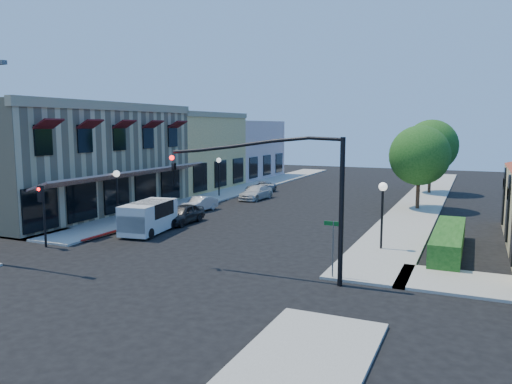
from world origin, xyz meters
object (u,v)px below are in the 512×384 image
at_px(signal_mast_arm, 291,183).
at_px(lamppost_right_near, 383,199).
at_px(street_name_sign, 333,240).
at_px(lamppost_right_far, 417,172).
at_px(secondary_signal, 42,205).
at_px(parked_car_b, 199,204).
at_px(parked_car_c, 256,193).
at_px(parked_car_a, 183,214).
at_px(lamppost_left_far, 219,167).
at_px(white_van, 148,216).
at_px(lamppost_left_near, 117,183).
at_px(street_tree_a, 419,155).
at_px(street_tree_b, 431,146).
at_px(parked_car_d, 261,187).

relative_size(signal_mast_arm, lamppost_right_near, 2.24).
relative_size(street_name_sign, lamppost_right_far, 0.70).
xyz_separation_m(secondary_signal, parked_car_b, (1.80, 13.13, -1.76)).
relative_size(signal_mast_arm, parked_car_c, 1.95).
distance_m(parked_car_a, parked_car_b, 4.73).
relative_size(lamppost_right_far, parked_car_b, 1.06).
relative_size(lamppost_left_far, parked_car_b, 1.06).
relative_size(white_van, parked_car_c, 1.08).
distance_m(lamppost_left_far, lamppost_right_near, 22.02).
bearing_deg(street_name_sign, parked_car_b, 137.99).
bearing_deg(lamppost_right_near, lamppost_left_near, 180.00).
bearing_deg(street_tree_a, lamppost_left_near, -141.02).
distance_m(lamppost_left_far, lamppost_right_far, 17.12).
distance_m(street_tree_b, parked_car_a, 26.14).
relative_size(lamppost_right_near, parked_car_a, 0.95).
height_order(lamppost_right_near, parked_car_a, lamppost_right_near).
relative_size(lamppost_right_near, parked_car_c, 0.87).
height_order(street_tree_a, parked_car_b, street_tree_a).
bearing_deg(parked_car_c, signal_mast_arm, -57.05).
bearing_deg(lamppost_left_far, parked_car_a, -72.83).
height_order(secondary_signal, lamppost_left_near, lamppost_left_near).
bearing_deg(parked_car_b, lamppost_right_near, -17.52).
xyz_separation_m(parked_car_b, parked_car_c, (1.40, 7.46, 0.04)).
bearing_deg(signal_mast_arm, street_tree_b, 84.49).
height_order(secondary_signal, parked_car_a, secondary_signal).
height_order(street_tree_a, parked_car_a, street_tree_a).
relative_size(street_tree_b, lamppost_left_far, 1.97).
height_order(parked_car_c, parked_car_d, parked_car_c).
height_order(street_name_sign, white_van, street_name_sign).
relative_size(signal_mast_arm, lamppost_left_near, 2.24).
bearing_deg(parked_car_c, lamppost_left_far, -174.58).
height_order(street_name_sign, parked_car_c, street_name_sign).
relative_size(lamppost_right_far, parked_car_d, 0.94).
bearing_deg(lamppost_left_far, lamppost_right_near, -39.47).
relative_size(lamppost_right_near, parked_car_b, 1.06).
relative_size(street_name_sign, lamppost_left_near, 0.70).
xyz_separation_m(secondary_signal, parked_car_c, (3.20, 20.59, -1.72)).
bearing_deg(secondary_signal, parked_car_d, 85.85).
distance_m(lamppost_left_far, white_van, 15.88).
distance_m(street_name_sign, parked_car_b, 18.47).
distance_m(parked_car_a, parked_car_d, 16.23).
relative_size(secondary_signal, street_name_sign, 1.33).
xyz_separation_m(street_tree_a, parked_car_c, (-13.60, -0.00, -3.60)).
distance_m(parked_car_a, parked_car_c, 11.97).
height_order(white_van, parked_car_b, white_van).
relative_size(lamppost_left_far, lamppost_right_far, 1.00).
bearing_deg(street_tree_b, parked_car_b, -130.67).
bearing_deg(secondary_signal, white_van, 60.40).
xyz_separation_m(secondary_signal, parked_car_d, (1.80, 24.79, -1.79)).
bearing_deg(street_tree_a, street_tree_b, 90.00).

